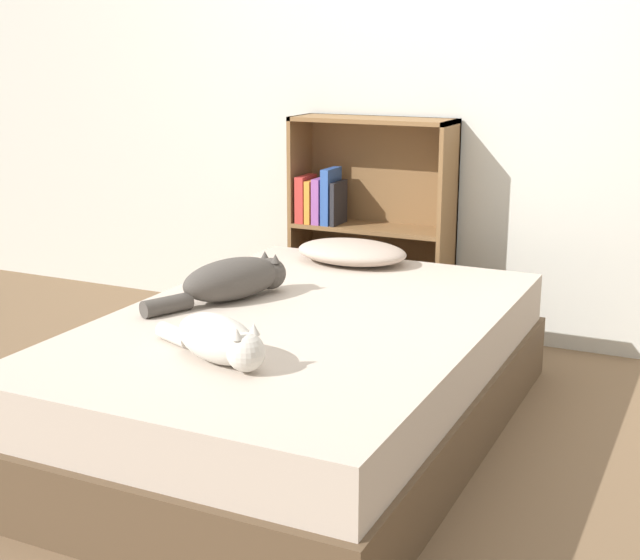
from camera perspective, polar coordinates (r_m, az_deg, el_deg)
name	(u,v)px	position (r m, az deg, el deg)	size (l,w,h in m)	color
ground_plane	(302,433)	(3.30, -1.15, -9.75)	(8.00, 8.00, 0.00)	brown
wall_back	(435,72)	(4.28, 7.35, 13.09)	(8.00, 0.06, 2.50)	silver
bed	(302,377)	(3.21, -1.17, -6.22)	(1.31, 2.01, 0.44)	brown
pillow	(352,252)	(3.90, 2.04, 1.81)	(0.50, 0.33, 0.10)	#B29E8E
cat_light	(219,340)	(2.70, -6.46, -3.86)	(0.48, 0.27, 0.15)	beige
cat_dark	(234,280)	(3.36, -5.51, 0.03)	(0.35, 0.59, 0.16)	#47423D
bookshelf	(368,222)	(4.33, 3.06, 3.74)	(0.78, 0.26, 1.04)	brown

